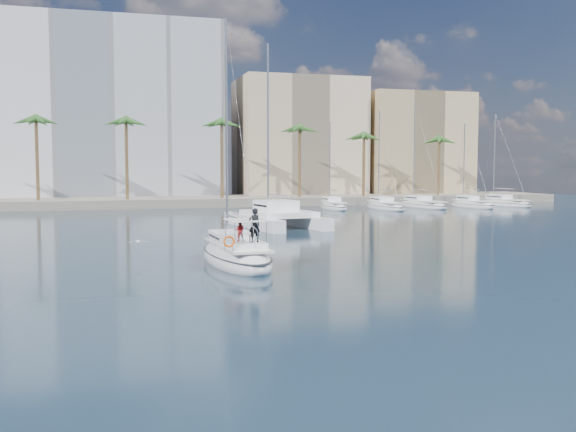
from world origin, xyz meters
name	(u,v)px	position (x,y,z in m)	size (l,w,h in m)	color
ground	(280,271)	(0.00, 0.00, 0.00)	(160.00, 160.00, 0.00)	black
quay	(171,201)	(0.00, 61.00, 0.60)	(120.00, 14.00, 1.20)	gray
building_modern	(85,113)	(-12.00, 73.00, 14.00)	(42.00, 16.00, 28.00)	silver
building_beige	(298,140)	(22.00, 70.00, 10.00)	(20.00, 14.00, 20.00)	beige
building_tan_right	(413,147)	(42.00, 68.00, 9.00)	(18.00, 12.00, 18.00)	tan
palm_centre	(173,133)	(0.00, 57.00, 10.28)	(3.60, 3.60, 12.30)	brown
palm_right	(398,136)	(34.00, 57.00, 10.28)	(3.60, 3.60, 12.30)	brown
main_sloop	(236,255)	(-1.72, 3.51, 0.50)	(3.78, 10.43, 15.26)	white
catamaran	(277,215)	(6.31, 24.72, 1.14)	(7.85, 12.65, 17.25)	white
seagull	(138,242)	(-7.14, 7.26, 1.02)	(1.18, 0.51, 0.22)	silver
moored_yacht_a	(333,209)	(20.00, 47.00, 0.00)	(2.72, 9.35, 11.90)	white
moored_yacht_b	(385,209)	(26.50, 45.00, 0.00)	(3.14, 10.78, 13.72)	white
moored_yacht_c	(422,207)	(33.00, 47.00, 0.00)	(3.55, 12.21, 15.54)	white
moored_yacht_d	(471,208)	(39.50, 45.00, 0.00)	(2.72, 9.35, 11.90)	white
moored_yacht_e	(504,206)	(46.00, 47.00, 0.00)	(3.14, 10.78, 13.72)	white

